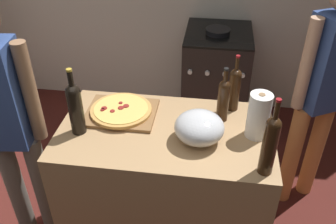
% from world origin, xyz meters
% --- Properties ---
extents(ground_plane, '(4.46, 3.04, 0.02)m').
position_xyz_m(ground_plane, '(0.00, 1.22, -0.01)').
color(ground_plane, '#511E19').
extents(counter, '(1.18, 0.68, 0.89)m').
position_xyz_m(counter, '(0.04, 0.75, 0.44)').
color(counter, tan).
rests_on(counter, ground_plane).
extents(cutting_board, '(0.40, 0.32, 0.02)m').
position_xyz_m(cutting_board, '(-0.24, 0.86, 0.90)').
color(cutting_board, olive).
rests_on(cutting_board, counter).
extents(pizza, '(0.35, 0.35, 0.03)m').
position_xyz_m(pizza, '(-0.24, 0.86, 0.92)').
color(pizza, tan).
rests_on(pizza, cutting_board).
extents(mixing_bowl, '(0.26, 0.26, 0.16)m').
position_xyz_m(mixing_bowl, '(0.22, 0.69, 0.97)').
color(mixing_bowl, '#B2B2B7').
rests_on(mixing_bowl, counter).
extents(paper_towel_roll, '(0.12, 0.12, 0.26)m').
position_xyz_m(paper_towel_roll, '(0.52, 0.77, 1.01)').
color(paper_towel_roll, white).
rests_on(paper_towel_roll, counter).
extents(wine_bottle_dark, '(0.07, 0.07, 0.33)m').
position_xyz_m(wine_bottle_dark, '(0.34, 0.90, 1.03)').
color(wine_bottle_dark, '#331E0F').
rests_on(wine_bottle_dark, counter).
extents(wine_bottle_clear, '(0.07, 0.07, 0.41)m').
position_xyz_m(wine_bottle_clear, '(0.55, 0.50, 1.06)').
color(wine_bottle_clear, '#331E0F').
rests_on(wine_bottle_clear, counter).
extents(wine_bottle_amber, '(0.08, 0.08, 0.38)m').
position_xyz_m(wine_bottle_amber, '(-0.43, 0.67, 1.05)').
color(wine_bottle_amber, black).
rests_on(wine_bottle_amber, counter).
extents(wine_bottle_green, '(0.07, 0.07, 0.35)m').
position_xyz_m(wine_bottle_green, '(0.40, 1.01, 1.03)').
color(wine_bottle_green, '#331E0F').
rests_on(wine_bottle_green, counter).
extents(stove, '(0.56, 0.64, 0.96)m').
position_xyz_m(stove, '(0.29, 2.09, 0.46)').
color(stove, black).
rests_on(stove, ground_plane).
extents(person_in_stripes, '(0.39, 0.22, 1.60)m').
position_xyz_m(person_in_stripes, '(-0.81, 0.65, 0.92)').
color(person_in_stripes, slate).
rests_on(person_in_stripes, ground_plane).
extents(person_in_red, '(0.36, 0.29, 1.62)m').
position_xyz_m(person_in_red, '(0.95, 1.25, 0.93)').
color(person_in_red, '#D88C4C').
rests_on(person_in_red, ground_plane).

